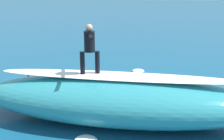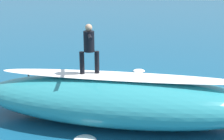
{
  "view_description": "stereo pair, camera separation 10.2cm",
  "coord_description": "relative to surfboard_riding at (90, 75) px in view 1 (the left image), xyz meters",
  "views": [
    {
      "loc": [
        0.11,
        11.85,
        4.79
      ],
      "look_at": [
        0.55,
        0.89,
        1.32
      ],
      "focal_mm": 46.17,
      "sensor_mm": 36.0,
      "label": 1
    },
    {
      "loc": [
        0.01,
        11.85,
        4.79
      ],
      "look_at": [
        0.55,
        0.89,
        1.32
      ],
      "focal_mm": 46.17,
      "sensor_mm": 36.0,
      "label": 2
    }
  ],
  "objects": [
    {
      "name": "wave_crest",
      "position": [
        -0.99,
        0.11,
        -0.87
      ],
      "size": [
        10.06,
        3.88,
        1.65
      ],
      "primitive_type": "ellipsoid",
      "rotation": [
        0.0,
        0.0,
        -0.11
      ],
      "color": "teal",
      "rests_on": "ground_plane"
    },
    {
      "name": "surfboard_riding",
      "position": [
        0.0,
        0.0,
        0.0
      ],
      "size": [
        2.09,
        0.88,
        0.1
      ],
      "primitive_type": "ellipsoid",
      "rotation": [
        0.0,
        0.0,
        0.2
      ],
      "color": "silver",
      "rests_on": "wave_crest"
    },
    {
      "name": "foam_patch_mid",
      "position": [
        -2.05,
        0.38,
        -1.64
      ],
      "size": [
        0.94,
        0.89,
        0.1
      ],
      "primitive_type": "ellipsoid",
      "rotation": [
        0.0,
        0.0,
        2.74
      ],
      "color": "white",
      "rests_on": "ground_plane"
    },
    {
      "name": "buoy_marker",
      "position": [
        2.82,
        -1.92,
        -1.32
      ],
      "size": [
        0.73,
        0.73,
        1.24
      ],
      "color": "orange",
      "rests_on": "ground_plane"
    },
    {
      "name": "foam_patch_near",
      "position": [
        -1.94,
        -5.58,
        -1.63
      ],
      "size": [
        0.86,
        0.86,
        0.14
      ],
      "primitive_type": "ellipsoid",
      "rotation": [
        0.0,
        0.0,
        1.11
      ],
      "color": "white",
      "rests_on": "ground_plane"
    },
    {
      "name": "surfer_riding",
      "position": [
        0.0,
        0.0,
        1.02
      ],
      "size": [
        0.65,
        1.57,
        1.67
      ],
      "rotation": [
        0.0,
        0.0,
        0.2
      ],
      "color": "black",
      "rests_on": "surfboard_riding"
    },
    {
      "name": "surfboard_paddling",
      "position": [
        -1.34,
        -3.44,
        -1.65
      ],
      "size": [
        2.0,
        1.27,
        0.1
      ],
      "primitive_type": "ellipsoid",
      "rotation": [
        0.0,
        0.0,
        2.72
      ],
      "color": "#EAE5C6",
      "rests_on": "ground_plane"
    },
    {
      "name": "ground_plane",
      "position": [
        -1.23,
        -2.61,
        -1.69
      ],
      "size": [
        120.0,
        120.0,
        0.0
      ],
      "primitive_type": "plane",
      "color": "#145175"
    },
    {
      "name": "wave_foam_lip",
      "position": [
        -0.99,
        0.11,
        -0.01
      ],
      "size": [
        8.4,
        1.91,
        0.08
      ],
      "primitive_type": "ellipsoid",
      "rotation": [
        0.0,
        0.0,
        -0.11
      ],
      "color": "white",
      "rests_on": "wave_crest"
    },
    {
      "name": "surfer_paddling",
      "position": [
        -1.23,
        -3.48,
        -1.47
      ],
      "size": [
        1.51,
        0.83,
        0.29
      ],
      "rotation": [
        0.0,
        0.0,
        2.72
      ],
      "color": "black",
      "rests_on": "surfboard_paddling"
    }
  ]
}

